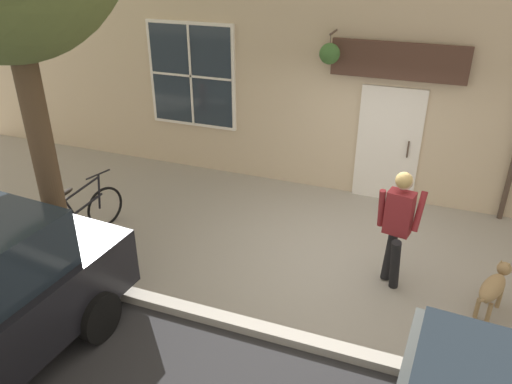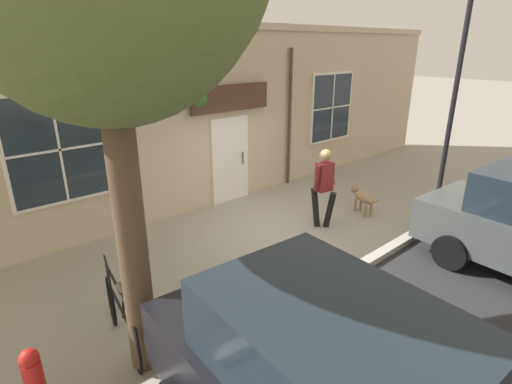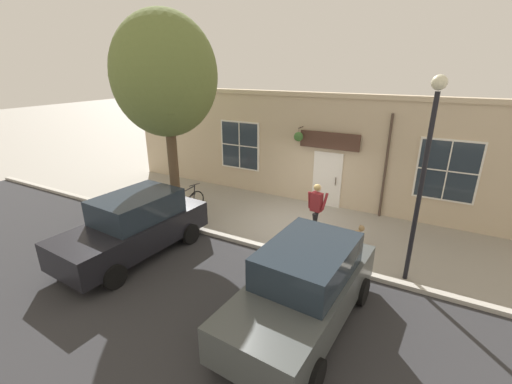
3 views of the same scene
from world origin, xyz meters
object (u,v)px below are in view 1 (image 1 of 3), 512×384
(pedestrian_walking, at_px, (398,219))
(dog_on_leash, at_px, (494,286))
(fire_hydrant, at_px, (8,216))
(leaning_bicycle, at_px, (82,218))

(pedestrian_walking, xyz_separation_m, dog_on_leash, (0.13, 1.29, -0.65))
(pedestrian_walking, xyz_separation_m, fire_hydrant, (0.96, -5.88, -0.64))
(pedestrian_walking, relative_size, leaning_bicycle, 1.00)
(pedestrian_walking, height_order, fire_hydrant, pedestrian_walking)
(pedestrian_walking, bearing_deg, fire_hydrant, -80.76)
(pedestrian_walking, distance_m, leaning_bicycle, 4.83)
(leaning_bicycle, height_order, fire_hydrant, leaning_bicycle)
(dog_on_leash, height_order, fire_hydrant, fire_hydrant)
(pedestrian_walking, xyz_separation_m, leaning_bicycle, (0.58, -4.75, -0.66))
(pedestrian_walking, bearing_deg, dog_on_leash, 84.16)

